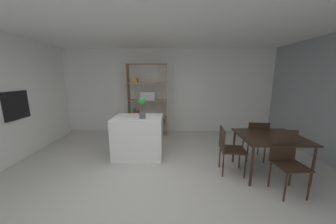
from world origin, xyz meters
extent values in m
plane|color=beige|center=(0.00, 0.00, 0.00)|extent=(10.19, 10.19, 0.00)
cube|color=white|center=(0.00, 0.00, 2.72)|extent=(7.40, 6.10, 0.06)
cube|color=silver|center=(0.00, 3.02, 1.35)|extent=(7.40, 0.06, 2.69)
cube|color=black|center=(-2.95, 0.87, 1.22)|extent=(0.04, 0.62, 0.60)
cylinder|color=#B7BABC|center=(-2.98, 0.87, 1.47)|extent=(0.02, 0.50, 0.02)
cube|color=white|center=(-0.39, 1.04, 0.47)|extent=(1.09, 0.77, 0.94)
cylinder|color=#4C4C51|center=(-0.25, 0.89, 1.00)|extent=(0.13, 0.13, 0.13)
cylinder|color=#476633|center=(-0.25, 0.89, 1.17)|extent=(0.01, 0.01, 0.20)
sphere|color=#308634|center=(-0.25, 0.89, 1.32)|extent=(0.16, 0.16, 0.16)
cube|color=#997551|center=(-0.95, 2.64, 1.09)|extent=(0.02, 0.37, 2.19)
cube|color=#997551|center=(0.24, 2.64, 1.09)|extent=(0.02, 0.37, 2.19)
cube|color=#997551|center=(-0.36, 2.64, 2.18)|extent=(1.21, 0.37, 0.02)
cube|color=#997551|center=(-0.36, 2.64, 0.01)|extent=(1.21, 0.37, 0.02)
cube|color=#997551|center=(-0.36, 2.64, 0.56)|extent=(1.17, 0.37, 0.02)
cube|color=#997551|center=(-0.36, 2.64, 1.09)|extent=(1.17, 0.37, 0.02)
cube|color=#997551|center=(-0.36, 2.64, 1.63)|extent=(1.17, 0.37, 0.02)
cube|color=#338E4C|center=(-0.81, 2.64, 0.70)|extent=(0.04, 0.31, 0.26)
cube|color=red|center=(-0.75, 2.64, 0.66)|extent=(0.04, 0.31, 0.18)
cube|color=red|center=(-0.69, 2.64, 0.66)|extent=(0.06, 0.31, 0.18)
cube|color=orange|center=(-0.74, 2.64, 1.72)|extent=(0.04, 0.31, 0.16)
cube|color=orange|center=(-0.69, 2.64, 1.71)|extent=(0.04, 0.31, 0.14)
cube|color=#B7BABC|center=(-0.35, 2.64, 1.23)|extent=(0.44, 0.32, 0.26)
cube|color=black|center=(2.21, 0.35, 0.73)|extent=(1.13, 0.97, 0.03)
cylinder|color=black|center=(1.71, -0.08, 0.36)|extent=(0.04, 0.04, 0.72)
cylinder|color=black|center=(2.72, -0.08, 0.36)|extent=(0.04, 0.04, 0.72)
cylinder|color=black|center=(1.71, 0.77, 0.36)|extent=(0.04, 0.04, 0.72)
cylinder|color=black|center=(2.72, 0.77, 0.36)|extent=(0.04, 0.04, 0.72)
cube|color=black|center=(2.21, -0.26, 0.48)|extent=(0.47, 0.46, 0.03)
cube|color=black|center=(2.20, -0.06, 0.74)|extent=(0.43, 0.07, 0.49)
cylinder|color=black|center=(2.04, -0.45, 0.23)|extent=(0.03, 0.03, 0.46)
cylinder|color=black|center=(2.41, -0.42, 0.23)|extent=(0.03, 0.03, 0.46)
cylinder|color=black|center=(2.01, -0.09, 0.23)|extent=(0.03, 0.03, 0.46)
cylinder|color=black|center=(2.38, -0.06, 0.23)|extent=(0.03, 0.03, 0.46)
cube|color=black|center=(2.21, 0.95, 0.45)|extent=(0.46, 0.50, 0.03)
cube|color=black|center=(2.19, 0.75, 0.68)|extent=(0.41, 0.08, 0.43)
cylinder|color=black|center=(2.41, 1.12, 0.22)|extent=(0.03, 0.03, 0.44)
cylinder|color=black|center=(2.07, 1.17, 0.22)|extent=(0.03, 0.03, 0.44)
cylinder|color=black|center=(2.36, 0.74, 0.22)|extent=(0.03, 0.03, 0.44)
cylinder|color=black|center=(2.02, 0.79, 0.22)|extent=(0.03, 0.03, 0.44)
cube|color=black|center=(1.53, 0.35, 0.47)|extent=(0.48, 0.46, 0.03)
cube|color=black|center=(1.32, 0.37, 0.68)|extent=(0.07, 0.42, 0.40)
cylinder|color=black|center=(1.71, 0.15, 0.23)|extent=(0.03, 0.03, 0.46)
cylinder|color=black|center=(1.74, 0.51, 0.23)|extent=(0.03, 0.03, 0.46)
cylinder|color=black|center=(1.32, 0.19, 0.23)|extent=(0.03, 0.03, 0.46)
cylinder|color=black|center=(1.35, 0.54, 0.23)|extent=(0.03, 0.03, 0.46)
camera|label=1|loc=(0.35, -2.79, 1.85)|focal=18.83mm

